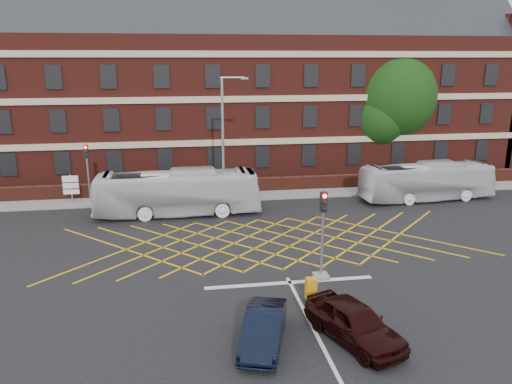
{
  "coord_description": "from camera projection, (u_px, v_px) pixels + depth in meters",
  "views": [
    {
      "loc": [
        -4.92,
        -24.49,
        10.21
      ],
      "look_at": [
        -0.82,
        1.5,
        3.12
      ],
      "focal_mm": 35.0,
      "sensor_mm": 36.0,
      "label": 1
    }
  ],
  "objects": [
    {
      "name": "centre_line",
      "position": [
        331.0,
        363.0,
        17.21
      ],
      "size": [
        0.15,
        14.0,
        0.02
      ],
      "primitive_type": "cube",
      "color": "silver",
      "rests_on": "ground"
    },
    {
      "name": "box_junction_hatching",
      "position": [
        269.0,
        241.0,
        28.66
      ],
      "size": [
        8.22,
        8.22,
        0.02
      ],
      "primitive_type": "cube",
      "rotation": [
        0.0,
        0.0,
        0.79
      ],
      "color": "#CC990C",
      "rests_on": "ground"
    },
    {
      "name": "bus_left",
      "position": [
        177.0,
        193.0,
        33.22
      ],
      "size": [
        10.95,
        2.61,
        3.05
      ],
      "primitive_type": "imported",
      "rotation": [
        0.0,
        0.0,
        1.57
      ],
      "color": "silver",
      "rests_on": "ground"
    },
    {
      "name": "stop_line",
      "position": [
        290.0,
        282.0,
        23.41
      ],
      "size": [
        8.0,
        0.3,
        0.02
      ],
      "primitive_type": "cube",
      "color": "silver",
      "rests_on": "ground"
    },
    {
      "name": "victorian_building",
      "position": [
        233.0,
        85.0,
        45.73
      ],
      "size": [
        51.0,
        12.17,
        20.4
      ],
      "color": "#541C15",
      "rests_on": "ground"
    },
    {
      "name": "bus_right",
      "position": [
        427.0,
        181.0,
        36.75
      ],
      "size": [
        10.19,
        3.04,
        2.8
      ],
      "primitive_type": "imported",
      "rotation": [
        0.0,
        0.0,
        1.64
      ],
      "color": "silver",
      "rests_on": "ground"
    },
    {
      "name": "boundary_wall",
      "position": [
        243.0,
        186.0,
        39.01
      ],
      "size": [
        56.0,
        0.5,
        1.1
      ],
      "primitive_type": "cube",
      "color": "#4F1F15",
      "rests_on": "ground"
    },
    {
      "name": "street_lamp",
      "position": [
        224.0,
        165.0,
        34.32
      ],
      "size": [
        2.25,
        1.0,
        9.01
      ],
      "color": "slate",
      "rests_on": "ground"
    },
    {
      "name": "car_navy",
      "position": [
        264.0,
        328.0,
        18.23
      ],
      "size": [
        2.47,
        4.16,
        1.3
      ],
      "primitive_type": "imported",
      "rotation": [
        0.0,
        0.0,
        -0.3
      ],
      "color": "black",
      "rests_on": "ground"
    },
    {
      "name": "ground",
      "position": [
        275.0,
        255.0,
        26.75
      ],
      "size": [
        120.0,
        120.0,
        0.0
      ],
      "primitive_type": "plane",
      "color": "black",
      "rests_on": "ground"
    },
    {
      "name": "deciduous_tree",
      "position": [
        390.0,
        102.0,
        44.52
      ],
      "size": [
        8.07,
        7.96,
        10.92
      ],
      "color": "black",
      "rests_on": "ground"
    },
    {
      "name": "car_maroon",
      "position": [
        354.0,
        322.0,
        18.44
      ],
      "size": [
        3.28,
        4.75,
        1.5
      ],
      "primitive_type": "imported",
      "rotation": [
        0.0,
        0.0,
        0.38
      ],
      "color": "black",
      "rests_on": "ground"
    },
    {
      "name": "far_pavement",
      "position": [
        245.0,
        195.0,
        38.18
      ],
      "size": [
        60.0,
        3.0,
        0.12
      ],
      "primitive_type": "cube",
      "color": "slate",
      "rests_on": "ground"
    },
    {
      "name": "traffic_light_far",
      "position": [
        89.0,
        179.0,
        35.8
      ],
      "size": [
        0.7,
        0.7,
        4.27
      ],
      "color": "slate",
      "rests_on": "ground"
    },
    {
      "name": "direction_signs",
      "position": [
        71.0,
        186.0,
        35.55
      ],
      "size": [
        1.1,
        0.16,
        2.2
      ],
      "color": "gray",
      "rests_on": "ground"
    },
    {
      "name": "utility_cabinet",
      "position": [
        311.0,
        289.0,
        21.69
      ],
      "size": [
        0.44,
        0.41,
        0.98
      ],
      "primitive_type": "cube",
      "color": "orange",
      "rests_on": "ground"
    },
    {
      "name": "traffic_light_near",
      "position": [
        322.0,
        244.0,
        23.43
      ],
      "size": [
        0.7,
        0.7,
        4.27
      ],
      "color": "slate",
      "rests_on": "ground"
    }
  ]
}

